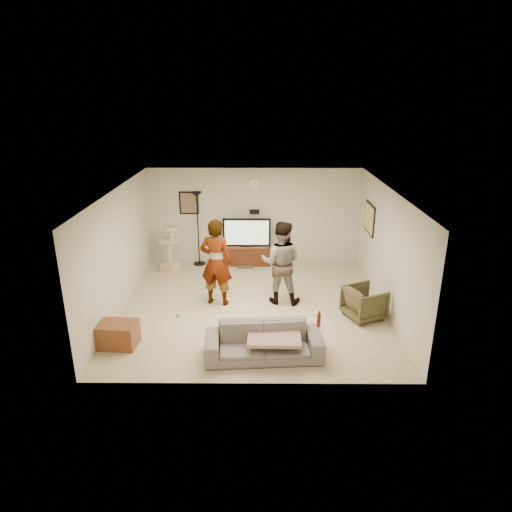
{
  "coord_description": "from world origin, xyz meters",
  "views": [
    {
      "loc": [
        0.12,
        -8.76,
        4.32
      ],
      "look_at": [
        0.06,
        0.2,
        1.06
      ],
      "focal_mm": 31.8,
      "sensor_mm": 36.0,
      "label": 1
    }
  ],
  "objects_px": {
    "beer_bottle": "(319,320)",
    "armchair": "(364,303)",
    "person_left": "(216,262)",
    "tv": "(247,232)",
    "side_table": "(118,335)",
    "person_right": "(281,263)",
    "floor_lamp": "(198,229)",
    "tv_stand": "(247,255)",
    "cat_tree": "(169,249)",
    "sofa": "(264,342)"
  },
  "relations": [
    {
      "from": "person_left",
      "to": "sofa",
      "type": "bearing_deg",
      "value": 127.11
    },
    {
      "from": "tv_stand",
      "to": "sofa",
      "type": "height_order",
      "value": "sofa"
    },
    {
      "from": "beer_bottle",
      "to": "cat_tree",
      "type": "bearing_deg",
      "value": 129.32
    },
    {
      "from": "floor_lamp",
      "to": "beer_bottle",
      "type": "xyz_separation_m",
      "value": [
        2.59,
        -4.46,
        -0.26
      ]
    },
    {
      "from": "tv_stand",
      "to": "armchair",
      "type": "height_order",
      "value": "armchair"
    },
    {
      "from": "tv",
      "to": "person_right",
      "type": "distance_m",
      "value": 2.41
    },
    {
      "from": "sofa",
      "to": "armchair",
      "type": "distance_m",
      "value": 2.51
    },
    {
      "from": "beer_bottle",
      "to": "armchair",
      "type": "xyz_separation_m",
      "value": [
        1.12,
        1.46,
        -0.38
      ]
    },
    {
      "from": "tv_stand",
      "to": "side_table",
      "type": "height_order",
      "value": "tv_stand"
    },
    {
      "from": "sofa",
      "to": "cat_tree",
      "type": "bearing_deg",
      "value": 116.46
    },
    {
      "from": "tv_stand",
      "to": "tv",
      "type": "height_order",
      "value": "tv"
    },
    {
      "from": "cat_tree",
      "to": "side_table",
      "type": "xyz_separation_m",
      "value": [
        -0.26,
        -3.64,
        -0.37
      ]
    },
    {
      "from": "cat_tree",
      "to": "person_right",
      "type": "height_order",
      "value": "person_right"
    },
    {
      "from": "armchair",
      "to": "person_left",
      "type": "bearing_deg",
      "value": 54.08
    },
    {
      "from": "tv",
      "to": "beer_bottle",
      "type": "relative_size",
      "value": 4.94
    },
    {
      "from": "person_left",
      "to": "person_right",
      "type": "distance_m",
      "value": 1.37
    },
    {
      "from": "tv",
      "to": "sofa",
      "type": "bearing_deg",
      "value": -84.85
    },
    {
      "from": "cat_tree",
      "to": "person_right",
      "type": "distance_m",
      "value": 3.28
    },
    {
      "from": "beer_bottle",
      "to": "armchair",
      "type": "distance_m",
      "value": 1.88
    },
    {
      "from": "tv",
      "to": "side_table",
      "type": "xyz_separation_m",
      "value": [
        -2.2,
        -4.14,
        -0.66
      ]
    },
    {
      "from": "tv_stand",
      "to": "beer_bottle",
      "type": "distance_m",
      "value": 4.7
    },
    {
      "from": "floor_lamp",
      "to": "cat_tree",
      "type": "xyz_separation_m",
      "value": [
        -0.68,
        -0.47,
        -0.38
      ]
    },
    {
      "from": "tv",
      "to": "beer_bottle",
      "type": "distance_m",
      "value": 4.68
    },
    {
      "from": "person_right",
      "to": "side_table",
      "type": "height_order",
      "value": "person_right"
    },
    {
      "from": "person_right",
      "to": "sofa",
      "type": "bearing_deg",
      "value": 89.16
    },
    {
      "from": "tv_stand",
      "to": "armchair",
      "type": "bearing_deg",
      "value": -51.05
    },
    {
      "from": "tv",
      "to": "person_left",
      "type": "relative_size",
      "value": 0.66
    },
    {
      "from": "person_left",
      "to": "beer_bottle",
      "type": "xyz_separation_m",
      "value": [
        1.91,
        -2.1,
        -0.23
      ]
    },
    {
      "from": "armchair",
      "to": "tv_stand",
      "type": "bearing_deg",
      "value": 14.96
    },
    {
      "from": "floor_lamp",
      "to": "beer_bottle",
      "type": "relative_size",
      "value": 7.74
    },
    {
      "from": "tv",
      "to": "person_left",
      "type": "bearing_deg",
      "value": -103.68
    },
    {
      "from": "tv_stand",
      "to": "sofa",
      "type": "xyz_separation_m",
      "value": [
        0.4,
        -4.48,
        0.04
      ]
    },
    {
      "from": "person_left",
      "to": "beer_bottle",
      "type": "relative_size",
      "value": 7.53
    },
    {
      "from": "floor_lamp",
      "to": "side_table",
      "type": "height_order",
      "value": "floor_lamp"
    },
    {
      "from": "person_right",
      "to": "side_table",
      "type": "bearing_deg",
      "value": 40.81
    },
    {
      "from": "side_table",
      "to": "person_right",
      "type": "bearing_deg",
      "value": 31.88
    },
    {
      "from": "armchair",
      "to": "side_table",
      "type": "distance_m",
      "value": 4.78
    },
    {
      "from": "person_left",
      "to": "floor_lamp",
      "type": "bearing_deg",
      "value": -61.86
    },
    {
      "from": "tv",
      "to": "floor_lamp",
      "type": "relative_size",
      "value": 0.64
    },
    {
      "from": "tv_stand",
      "to": "beer_bottle",
      "type": "relative_size",
      "value": 4.9
    },
    {
      "from": "cat_tree",
      "to": "beer_bottle",
      "type": "height_order",
      "value": "cat_tree"
    },
    {
      "from": "person_right",
      "to": "armchair",
      "type": "distance_m",
      "value": 1.91
    },
    {
      "from": "sofa",
      "to": "armchair",
      "type": "bearing_deg",
      "value": 31.69
    },
    {
      "from": "tv",
      "to": "beer_bottle",
      "type": "bearing_deg",
      "value": -73.52
    },
    {
      "from": "floor_lamp",
      "to": "armchair",
      "type": "bearing_deg",
      "value": -38.98
    },
    {
      "from": "person_left",
      "to": "person_right",
      "type": "relative_size",
      "value": 1.04
    },
    {
      "from": "person_left",
      "to": "armchair",
      "type": "bearing_deg",
      "value": -179.91
    },
    {
      "from": "floor_lamp",
      "to": "armchair",
      "type": "xyz_separation_m",
      "value": [
        3.7,
        -3.0,
        -0.64
      ]
    },
    {
      "from": "tv",
      "to": "cat_tree",
      "type": "relative_size",
      "value": 1.05
    },
    {
      "from": "floor_lamp",
      "to": "person_left",
      "type": "distance_m",
      "value": 2.45
    }
  ]
}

